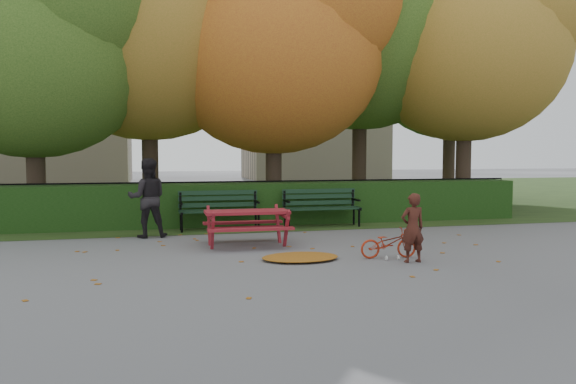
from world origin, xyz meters
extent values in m
plane|color=slate|center=(0.00, 0.00, 0.00)|extent=(90.00, 90.00, 0.00)
plane|color=#1D3112|center=(0.00, 14.00, 0.01)|extent=(90.00, 90.00, 0.00)
cube|color=#B9A68E|center=(-9.00, 26.00, 7.50)|extent=(10.00, 7.00, 15.00)
cube|color=#B9A68E|center=(8.00, 28.00, 6.00)|extent=(9.00, 6.00, 12.00)
cube|color=black|center=(0.00, 4.50, 0.50)|extent=(13.00, 0.90, 1.00)
cube|color=black|center=(0.00, 5.30, 0.08)|extent=(14.00, 0.04, 0.04)
cube|color=black|center=(0.00, 5.30, 1.00)|extent=(14.00, 0.04, 0.04)
cylinder|color=black|center=(-3.00, 5.30, 0.50)|extent=(0.03, 0.03, 1.00)
cylinder|color=black|center=(0.00, 5.30, 0.50)|extent=(0.03, 0.03, 1.00)
cylinder|color=black|center=(3.00, 5.30, 0.50)|extent=(0.03, 0.03, 1.00)
cylinder|color=black|center=(6.50, 5.30, 0.50)|extent=(0.03, 0.03, 1.00)
cylinder|color=#31261C|center=(-5.50, 5.80, 1.31)|extent=(0.44, 0.44, 2.62)
ellipsoid|color=#284A16|center=(-5.50, 5.80, 4.12)|extent=(5.60, 5.60, 5.04)
cylinder|color=#31261C|center=(-2.80, 7.00, 1.57)|extent=(0.44, 0.44, 3.15)
ellipsoid|color=olive|center=(-2.80, 7.00, 4.95)|extent=(6.40, 6.40, 5.76)
cylinder|color=#31261C|center=(0.50, 6.20, 1.40)|extent=(0.44, 0.44, 2.80)
ellipsoid|color=#9B381B|center=(0.50, 6.20, 4.40)|extent=(6.00, 6.00, 5.40)
cylinder|color=#31261C|center=(3.50, 7.50, 1.75)|extent=(0.44, 0.44, 3.50)
ellipsoid|color=#284A16|center=(3.50, 7.50, 5.50)|extent=(6.80, 6.80, 6.12)
cylinder|color=#31261C|center=(6.20, 6.00, 1.49)|extent=(0.44, 0.44, 2.97)
ellipsoid|color=olive|center=(6.20, 6.00, 4.68)|extent=(5.80, 5.80, 5.22)
sphere|color=olive|center=(7.21, 5.28, 5.98)|extent=(4.35, 4.35, 4.35)
cylinder|color=#31261C|center=(8.00, 10.00, 1.57)|extent=(0.44, 0.44, 3.15)
ellipsoid|color=#284A16|center=(8.00, 10.00, 4.95)|extent=(6.00, 6.00, 5.40)
sphere|color=#284A16|center=(9.05, 9.25, 6.30)|extent=(4.50, 4.50, 4.50)
cube|color=black|center=(-1.30, 3.42, 0.44)|extent=(1.80, 0.12, 0.04)
cube|color=black|center=(-1.30, 3.60, 0.44)|extent=(1.80, 0.12, 0.04)
cube|color=black|center=(-1.30, 3.78, 0.44)|extent=(1.80, 0.12, 0.04)
cube|color=black|center=(-1.30, 3.87, 0.55)|extent=(1.80, 0.05, 0.10)
cube|color=black|center=(-1.30, 3.87, 0.70)|extent=(1.80, 0.05, 0.10)
cube|color=black|center=(-1.30, 3.87, 0.83)|extent=(1.80, 0.05, 0.10)
cube|color=black|center=(-2.15, 3.60, 0.42)|extent=(0.05, 0.55, 0.06)
cube|color=black|center=(-2.15, 3.87, 0.65)|extent=(0.05, 0.05, 0.41)
cylinder|color=black|center=(-2.15, 3.42, 0.22)|extent=(0.05, 0.05, 0.44)
cylinder|color=black|center=(-2.15, 3.78, 0.22)|extent=(0.05, 0.05, 0.44)
cube|color=black|center=(-2.15, 3.62, 0.62)|extent=(0.05, 0.45, 0.04)
cube|color=black|center=(-0.45, 3.60, 0.42)|extent=(0.05, 0.55, 0.06)
cube|color=black|center=(-0.45, 3.87, 0.65)|extent=(0.05, 0.05, 0.41)
cylinder|color=black|center=(-0.45, 3.42, 0.22)|extent=(0.05, 0.05, 0.44)
cylinder|color=black|center=(-0.45, 3.78, 0.22)|extent=(0.05, 0.05, 0.44)
cube|color=black|center=(-0.45, 3.62, 0.62)|extent=(0.05, 0.45, 0.04)
cube|color=black|center=(1.10, 3.42, 0.44)|extent=(1.80, 0.12, 0.04)
cube|color=black|center=(1.10, 3.60, 0.44)|extent=(1.80, 0.12, 0.04)
cube|color=black|center=(1.10, 3.78, 0.44)|extent=(1.80, 0.12, 0.04)
cube|color=black|center=(1.10, 3.87, 0.55)|extent=(1.80, 0.05, 0.10)
cube|color=black|center=(1.10, 3.87, 0.70)|extent=(1.80, 0.05, 0.10)
cube|color=black|center=(1.10, 3.87, 0.83)|extent=(1.80, 0.05, 0.10)
cube|color=black|center=(0.25, 3.60, 0.42)|extent=(0.05, 0.55, 0.06)
cube|color=black|center=(0.25, 3.87, 0.65)|extent=(0.05, 0.05, 0.41)
cylinder|color=black|center=(0.25, 3.42, 0.22)|extent=(0.05, 0.05, 0.44)
cylinder|color=black|center=(0.25, 3.78, 0.22)|extent=(0.05, 0.05, 0.44)
cube|color=black|center=(0.25, 3.62, 0.62)|extent=(0.05, 0.45, 0.04)
cube|color=black|center=(1.95, 3.60, 0.42)|extent=(0.05, 0.55, 0.06)
cube|color=black|center=(1.95, 3.87, 0.65)|extent=(0.05, 0.05, 0.41)
cylinder|color=black|center=(1.95, 3.42, 0.22)|extent=(0.05, 0.05, 0.44)
cylinder|color=black|center=(1.95, 3.78, 0.22)|extent=(0.05, 0.05, 0.44)
cube|color=black|center=(1.95, 3.62, 0.62)|extent=(0.05, 0.45, 0.04)
cube|color=maroon|center=(-1.06, 1.38, 0.64)|extent=(1.56, 0.67, 0.05)
cube|color=maroon|center=(-1.07, 0.87, 0.38)|extent=(1.55, 0.24, 0.04)
cube|color=maroon|center=(-1.05, 1.90, 0.38)|extent=(1.55, 0.24, 0.04)
cube|color=maroon|center=(-1.73, 1.01, 0.34)|extent=(0.06, 0.45, 0.75)
cube|color=maroon|center=(-1.72, 1.78, 0.34)|extent=(0.06, 0.45, 0.75)
cube|color=maroon|center=(-1.73, 1.39, 0.57)|extent=(0.07, 1.16, 0.05)
cube|color=maroon|center=(-0.39, 0.98, 0.34)|extent=(0.06, 0.45, 0.75)
cube|color=maroon|center=(-0.38, 1.76, 0.34)|extent=(0.06, 0.45, 0.75)
cube|color=maroon|center=(-0.39, 1.37, 0.57)|extent=(0.07, 1.16, 0.05)
cube|color=maroon|center=(-1.06, 1.38, 0.34)|extent=(1.38, 0.07, 0.05)
ellipsoid|color=brown|center=(-0.44, -0.18, 0.04)|extent=(1.50, 1.29, 0.09)
imported|color=#3F1B14|center=(1.23, -0.80, 0.55)|extent=(0.41, 0.28, 1.10)
imported|color=black|center=(-2.86, 2.90, 0.81)|extent=(0.81, 0.64, 1.63)
imported|color=#A2260E|center=(1.01, -0.39, 0.25)|extent=(0.97, 0.40, 0.50)
camera|label=1|loc=(-2.77, -8.89, 1.74)|focal=35.00mm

